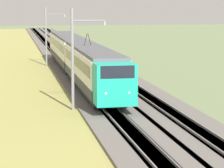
{
  "coord_description": "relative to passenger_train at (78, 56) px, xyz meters",
  "views": [
    {
      "loc": [
        -3.14,
        6.93,
        7.84
      ],
      "look_at": [
        33.2,
        0.0,
        2.29
      ],
      "focal_mm": 85.0,
      "sensor_mm": 36.0,
      "label": 1
    }
  ],
  "objects": [
    {
      "name": "ballast_main",
      "position": [
        -2.3,
        0.0,
        -2.3
      ],
      "size": [
        240.0,
        4.4,
        0.3
      ],
      "color": "#605B56",
      "rests_on": "ground"
    },
    {
      "name": "catenary_mast_mid",
      "position": [
        -17.08,
        2.48,
        1.49
      ],
      "size": [
        0.22,
        2.56,
        7.6
      ],
      "color": "slate",
      "rests_on": "ground"
    },
    {
      "name": "passenger_train",
      "position": [
        0.0,
        0.0,
        0.0
      ],
      "size": [
        41.77,
        2.93,
        5.2
      ],
      "rotation": [
        0.0,
        0.0,
        3.14
      ],
      "color": "#19A88E",
      "rests_on": "ground"
    },
    {
      "name": "catenary_mast_far",
      "position": [
        12.08,
        2.48,
        1.46
      ],
      "size": [
        0.22,
        2.56,
        7.54
      ],
      "color": "slate",
      "rests_on": "ground"
    },
    {
      "name": "track_main",
      "position": [
        -2.3,
        0.0,
        -2.29
      ],
      "size": [
        240.0,
        1.57,
        0.45
      ],
      "color": "#4C4238",
      "rests_on": "ground"
    },
    {
      "name": "track_adjacent",
      "position": [
        -2.3,
        -4.03,
        -2.29
      ],
      "size": [
        240.0,
        1.57,
        0.45
      ],
      "color": "#4C4238",
      "rests_on": "ground"
    },
    {
      "name": "grass_verge",
      "position": [
        -2.3,
        6.77,
        -2.39
      ],
      "size": [
        240.0,
        9.25,
        0.12
      ],
      "color": "#99934C",
      "rests_on": "ground"
    },
    {
      "name": "ballast_adjacent",
      "position": [
        -2.3,
        -4.03,
        -2.3
      ],
      "size": [
        240.0,
        4.4,
        0.3
      ],
      "color": "#605B56",
      "rests_on": "ground"
    }
  ]
}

